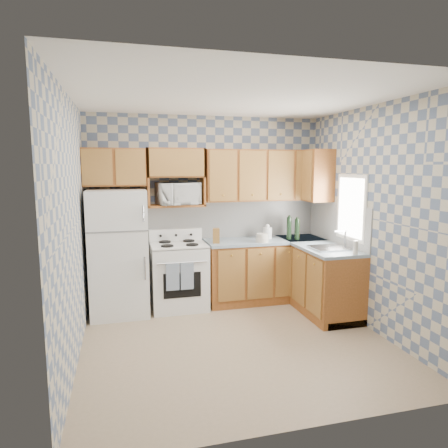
{
  "coord_description": "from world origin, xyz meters",
  "views": [
    {
      "loc": [
        -1.21,
        -4.14,
        1.98
      ],
      "look_at": [
        0.05,
        0.75,
        1.25
      ],
      "focal_mm": 32.0,
      "sensor_mm": 36.0,
      "label": 1
    }
  ],
  "objects_px": {
    "stove_body": "(179,276)",
    "electric_kettle": "(267,233)",
    "refrigerator": "(119,253)",
    "microwave": "(178,194)"
  },
  "relations": [
    {
      "from": "electric_kettle",
      "to": "refrigerator",
      "type": "bearing_deg",
      "value": -177.73
    },
    {
      "from": "stove_body",
      "to": "electric_kettle",
      "type": "relative_size",
      "value": 5.41
    },
    {
      "from": "refrigerator",
      "to": "stove_body",
      "type": "relative_size",
      "value": 1.87
    },
    {
      "from": "microwave",
      "to": "electric_kettle",
      "type": "xyz_separation_m",
      "value": [
        1.31,
        -0.08,
        -0.6
      ]
    },
    {
      "from": "microwave",
      "to": "electric_kettle",
      "type": "bearing_deg",
      "value": -15.49
    },
    {
      "from": "refrigerator",
      "to": "electric_kettle",
      "type": "height_order",
      "value": "refrigerator"
    },
    {
      "from": "refrigerator",
      "to": "stove_body",
      "type": "xyz_separation_m",
      "value": [
        0.8,
        0.03,
        -0.39
      ]
    },
    {
      "from": "refrigerator",
      "to": "stove_body",
      "type": "height_order",
      "value": "refrigerator"
    },
    {
      "from": "refrigerator",
      "to": "microwave",
      "type": "bearing_deg",
      "value": 11.01
    },
    {
      "from": "refrigerator",
      "to": "microwave",
      "type": "distance_m",
      "value": 1.14
    }
  ]
}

